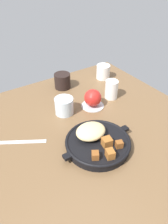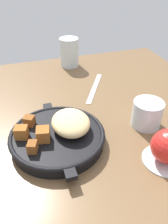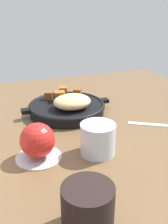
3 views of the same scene
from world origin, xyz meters
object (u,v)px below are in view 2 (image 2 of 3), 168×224
red_apple (168,146)px  water_glass_tall (69,52)px  cast_iron_skillet (59,135)px  butter_knife (94,88)px  water_glass_short (147,114)px

red_apple → water_glass_tall: size_ratio=0.68×
cast_iron_skillet → red_apple: (13.52, 21.79, 2.02)cm
butter_knife → water_glass_tall: (-21.47, -3.37, 5.55)cm
butter_knife → cast_iron_skillet: bearing=-6.8°
water_glass_tall → red_apple: bearing=7.0°
red_apple → water_glass_short: size_ratio=0.96×
butter_knife → water_glass_tall: 22.43cm
cast_iron_skillet → water_glass_tall: size_ratio=2.44×
red_apple → water_glass_tall: bearing=-173.0°
cast_iron_skillet → red_apple: 25.72cm
red_apple → water_glass_tall: 59.01cm
cast_iron_skillet → water_glass_short: water_glass_short is taller
butter_knife → red_apple: bearing=36.4°
water_glass_short → water_glass_tall: (-45.26, -9.81, 2.06)cm
cast_iron_skillet → water_glass_tall: 47.46cm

